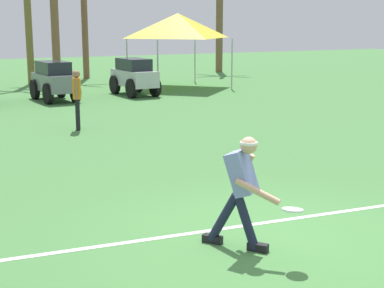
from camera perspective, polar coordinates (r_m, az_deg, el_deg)
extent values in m
plane|color=#457E3E|center=(7.94, 7.93, -8.91)|extent=(80.00, 80.00, 0.00)
cube|color=white|center=(8.35, 5.84, -7.77)|extent=(23.56, 2.12, 0.01)
cylinder|color=#191E38|center=(7.38, 5.28, -7.49)|extent=(0.30, 0.36, 0.72)
cube|color=black|center=(7.44, 6.40, -9.91)|extent=(0.23, 0.27, 0.10)
cylinder|color=#191E38|center=(7.49, 3.06, -7.16)|extent=(0.35, 0.42, 0.69)
cube|color=black|center=(7.66, 2.00, -9.19)|extent=(0.23, 0.27, 0.10)
cube|color=#7A84C6|center=(7.23, 4.83, -2.79)|extent=(0.49, 0.49, 0.58)
sphere|color=tan|center=(7.12, 5.52, -0.14)|extent=(0.29, 0.29, 0.21)
cylinder|color=white|center=(7.11, 5.52, 0.10)|extent=(0.30, 0.30, 0.03)
cylinder|color=tan|center=(7.01, 6.38, -4.61)|extent=(0.40, 0.51, 0.27)
cylinder|color=tan|center=(7.43, 5.05, -2.67)|extent=(0.23, 0.28, 0.49)
cylinder|color=white|center=(6.91, 9.73, -6.31)|extent=(0.35, 0.35, 0.05)
cylinder|color=black|center=(15.56, -11.03, 2.79)|extent=(0.14, 0.14, 0.82)
cylinder|color=black|center=(15.73, -11.01, 2.89)|extent=(0.14, 0.14, 0.82)
cube|color=orange|center=(15.56, -11.12, 5.32)|extent=(0.30, 0.39, 0.54)
cylinder|color=#936B4C|center=(15.35, -11.15, 5.27)|extent=(0.09, 0.09, 0.52)
cylinder|color=#936B4C|center=(15.76, -11.09, 5.44)|extent=(0.09, 0.09, 0.52)
sphere|color=#936B4C|center=(15.52, -11.17, 6.67)|extent=(0.25, 0.25, 0.20)
cube|color=slate|center=(21.60, -13.22, 5.85)|extent=(1.15, 2.41, 0.60)
cube|color=#1E232B|center=(21.61, -13.32, 7.23)|extent=(0.97, 1.61, 0.44)
cylinder|color=black|center=(22.23, -15.01, 5.14)|extent=(0.23, 0.73, 0.72)
cylinder|color=black|center=(22.52, -12.61, 5.34)|extent=(0.23, 0.73, 0.72)
cylinder|color=black|center=(20.75, -13.79, 4.75)|extent=(0.23, 0.73, 0.72)
cylinder|color=black|center=(21.06, -11.25, 4.96)|extent=(0.23, 0.73, 0.72)
cube|color=#B7BABF|center=(22.77, -5.61, 6.39)|extent=(1.12, 2.40, 0.60)
cube|color=#1E232B|center=(22.77, -5.69, 7.71)|extent=(0.95, 1.60, 0.44)
cylinder|color=black|center=(23.31, -7.50, 5.73)|extent=(0.22, 0.73, 0.72)
cylinder|color=black|center=(23.70, -5.31, 5.88)|extent=(0.22, 0.73, 0.72)
cylinder|color=black|center=(21.89, -5.90, 5.38)|extent=(0.22, 0.73, 0.72)
cylinder|color=black|center=(22.31, -3.60, 5.54)|extent=(0.22, 0.73, 0.72)
cylinder|color=brown|center=(27.47, -15.61, 11.68)|extent=(0.31, 0.31, 5.85)
cylinder|color=brown|center=(28.80, -13.19, 11.91)|extent=(0.38, 0.38, 5.97)
cylinder|color=brown|center=(29.78, -10.42, 12.71)|extent=(0.31, 0.31, 6.70)
cylinder|color=brown|center=(33.04, 2.67, 11.63)|extent=(0.38, 0.38, 5.37)
cylinder|color=#B2B5BA|center=(27.51, 0.29, 8.19)|extent=(0.06, 0.06, 2.10)
cylinder|color=#B2B5BA|center=(26.15, -6.31, 7.93)|extent=(0.06, 0.06, 2.10)
cylinder|color=#B2B5BA|center=(24.59, 3.90, 7.73)|extent=(0.06, 0.06, 2.10)
cylinder|color=#B2B5BA|center=(23.05, -3.34, 7.47)|extent=(0.06, 0.06, 2.10)
pyramid|color=yellow|center=(25.21, -1.38, 11.41)|extent=(3.52, 3.52, 1.02)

